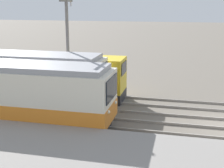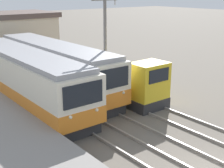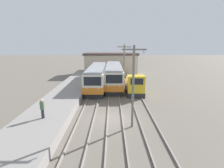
{
  "view_description": "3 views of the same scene",
  "coord_description": "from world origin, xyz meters",
  "px_view_note": "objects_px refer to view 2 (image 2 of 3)",
  "views": [
    {
      "loc": [
        -17.18,
        2.46,
        6.61
      ],
      "look_at": [
        0.52,
        6.59,
        1.89
      ],
      "focal_mm": 50.0,
      "sensor_mm": 36.0,
      "label": 1
    },
    {
      "loc": [
        -10.34,
        -6.14,
        7.34
      ],
      "look_at": [
        1.18,
        8.42,
        1.72
      ],
      "focal_mm": 50.0,
      "sensor_mm": 36.0,
      "label": 2
    },
    {
      "loc": [
        -0.09,
        -16.04,
        7.22
      ],
      "look_at": [
        -0.16,
        8.28,
        1.59
      ],
      "focal_mm": 28.0,
      "sensor_mm": 36.0,
      "label": 3
    }
  ],
  "objects_px": {
    "commuter_train_left": "(25,80)",
    "catenary_mast_mid": "(105,46)",
    "commuter_train_center": "(54,69)",
    "shunting_locomotive": "(132,85)"
  },
  "relations": [
    {
      "from": "commuter_train_left",
      "to": "catenary_mast_mid",
      "type": "distance_m",
      "value": 5.79
    },
    {
      "from": "shunting_locomotive",
      "to": "catenary_mast_mid",
      "type": "xyz_separation_m",
      "value": [
        -1.49,
        1.03,
        2.67
      ]
    },
    {
      "from": "commuter_train_center",
      "to": "catenary_mast_mid",
      "type": "bearing_deg",
      "value": -70.67
    },
    {
      "from": "commuter_train_left",
      "to": "commuter_train_center",
      "type": "bearing_deg",
      "value": 21.86
    },
    {
      "from": "commuter_train_left",
      "to": "catenary_mast_mid",
      "type": "relative_size",
      "value": 2.01
    },
    {
      "from": "commuter_train_left",
      "to": "shunting_locomotive",
      "type": "height_order",
      "value": "commuter_train_left"
    },
    {
      "from": "catenary_mast_mid",
      "to": "commuter_train_center",
      "type": "bearing_deg",
      "value": 109.33
    },
    {
      "from": "shunting_locomotive",
      "to": "commuter_train_left",
      "type": "bearing_deg",
      "value": 144.06
    },
    {
      "from": "commuter_train_left",
      "to": "commuter_train_center",
      "type": "relative_size",
      "value": 1.01
    },
    {
      "from": "commuter_train_center",
      "to": "catenary_mast_mid",
      "type": "height_order",
      "value": "catenary_mast_mid"
    }
  ]
}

